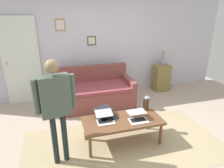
{
  "coord_description": "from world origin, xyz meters",
  "views": [
    {
      "loc": [
        1.05,
        2.84,
        2.21
      ],
      "look_at": [
        0.02,
        -0.69,
        0.8
      ],
      "focal_mm": 32.11,
      "sensor_mm": 36.0,
      "label": 1
    }
  ],
  "objects_px": {
    "couch": "(96,92)",
    "coffee_table": "(122,122)",
    "laptop_left": "(106,115)",
    "flower_vase": "(163,59)",
    "laptop_center": "(138,117)",
    "interior_door": "(22,62)",
    "side_shelf": "(161,78)",
    "laptop_right": "(105,119)",
    "french_press": "(147,103)",
    "person_standing": "(56,101)"
  },
  "relations": [
    {
      "from": "interior_door",
      "to": "person_standing",
      "type": "xyz_separation_m",
      "value": [
        -0.71,
        2.37,
        0.0
      ]
    },
    {
      "from": "couch",
      "to": "flower_vase",
      "type": "xyz_separation_m",
      "value": [
        -1.95,
        -0.36,
        0.59
      ]
    },
    {
      "from": "side_shelf",
      "to": "laptop_center",
      "type": "bearing_deg",
      "value": 52.0
    },
    {
      "from": "coffee_table",
      "to": "french_press",
      "type": "distance_m",
      "value": 0.6
    },
    {
      "from": "laptop_left",
      "to": "side_shelf",
      "type": "xyz_separation_m",
      "value": [
        -2.06,
        -1.79,
        -0.13
      ]
    },
    {
      "from": "coffee_table",
      "to": "flower_vase",
      "type": "distance_m",
      "value": 2.71
    },
    {
      "from": "coffee_table",
      "to": "french_press",
      "type": "height_order",
      "value": "french_press"
    },
    {
      "from": "couch",
      "to": "interior_door",
      "type": "bearing_deg",
      "value": -20.5
    },
    {
      "from": "laptop_right",
      "to": "french_press",
      "type": "height_order",
      "value": "french_press"
    },
    {
      "from": "laptop_right",
      "to": "flower_vase",
      "type": "height_order",
      "value": "flower_vase"
    },
    {
      "from": "laptop_center",
      "to": "side_shelf",
      "type": "xyz_separation_m",
      "value": [
        -1.58,
        -2.02,
        -0.13
      ]
    },
    {
      "from": "couch",
      "to": "coffee_table",
      "type": "bearing_deg",
      "value": 94.84
    },
    {
      "from": "interior_door",
      "to": "laptop_left",
      "type": "bearing_deg",
      "value": 126.75
    },
    {
      "from": "couch",
      "to": "side_shelf",
      "type": "xyz_separation_m",
      "value": [
        -1.95,
        -0.37,
        0.06
      ]
    },
    {
      "from": "couch",
      "to": "side_shelf",
      "type": "relative_size",
      "value": 2.38
    },
    {
      "from": "french_press",
      "to": "flower_vase",
      "type": "bearing_deg",
      "value": -126.56
    },
    {
      "from": "side_shelf",
      "to": "flower_vase",
      "type": "height_order",
      "value": "flower_vase"
    },
    {
      "from": "french_press",
      "to": "side_shelf",
      "type": "xyz_separation_m",
      "value": [
        -1.28,
        -1.73,
        -0.21
      ]
    },
    {
      "from": "laptop_right",
      "to": "flower_vase",
      "type": "xyz_separation_m",
      "value": [
        -2.11,
        -1.9,
        0.41
      ]
    },
    {
      "from": "side_shelf",
      "to": "laptop_right",
      "type": "bearing_deg",
      "value": 41.98
    },
    {
      "from": "laptop_center",
      "to": "person_standing",
      "type": "xyz_separation_m",
      "value": [
        1.28,
        0.12,
        0.54
      ]
    },
    {
      "from": "couch",
      "to": "french_press",
      "type": "bearing_deg",
      "value": 116.12
    },
    {
      "from": "laptop_left",
      "to": "laptop_center",
      "type": "relative_size",
      "value": 1.41
    },
    {
      "from": "laptop_center",
      "to": "french_press",
      "type": "bearing_deg",
      "value": -135.59
    },
    {
      "from": "interior_door",
      "to": "laptop_right",
      "type": "height_order",
      "value": "interior_door"
    },
    {
      "from": "laptop_left",
      "to": "side_shelf",
      "type": "height_order",
      "value": "side_shelf"
    },
    {
      "from": "laptop_center",
      "to": "person_standing",
      "type": "height_order",
      "value": "person_standing"
    },
    {
      "from": "laptop_right",
      "to": "flower_vase",
      "type": "distance_m",
      "value": 2.87
    },
    {
      "from": "side_shelf",
      "to": "person_standing",
      "type": "height_order",
      "value": "person_standing"
    },
    {
      "from": "laptop_center",
      "to": "french_press",
      "type": "distance_m",
      "value": 0.42
    },
    {
      "from": "laptop_center",
      "to": "french_press",
      "type": "xyz_separation_m",
      "value": [
        -0.29,
        -0.29,
        0.08
      ]
    },
    {
      "from": "laptop_left",
      "to": "flower_vase",
      "type": "height_order",
      "value": "flower_vase"
    },
    {
      "from": "interior_door",
      "to": "flower_vase",
      "type": "relative_size",
      "value": 4.36
    },
    {
      "from": "laptop_right",
      "to": "french_press",
      "type": "relative_size",
      "value": 1.14
    },
    {
      "from": "interior_door",
      "to": "side_shelf",
      "type": "height_order",
      "value": "interior_door"
    },
    {
      "from": "laptop_right",
      "to": "french_press",
      "type": "bearing_deg",
      "value": -168.48
    },
    {
      "from": "laptop_right",
      "to": "side_shelf",
      "type": "distance_m",
      "value": 2.84
    },
    {
      "from": "couch",
      "to": "coffee_table",
      "type": "xyz_separation_m",
      "value": [
        -0.13,
        1.58,
        0.09
      ]
    },
    {
      "from": "coffee_table",
      "to": "laptop_left",
      "type": "xyz_separation_m",
      "value": [
        0.24,
        -0.16,
        0.09
      ]
    },
    {
      "from": "interior_door",
      "to": "couch",
      "type": "relative_size",
      "value": 1.19
    },
    {
      "from": "laptop_center",
      "to": "laptop_right",
      "type": "relative_size",
      "value": 1.0
    },
    {
      "from": "laptop_left",
      "to": "laptop_right",
      "type": "relative_size",
      "value": 1.41
    },
    {
      "from": "laptop_center",
      "to": "side_shelf",
      "type": "distance_m",
      "value": 2.56
    },
    {
      "from": "couch",
      "to": "coffee_table",
      "type": "relative_size",
      "value": 1.29
    },
    {
      "from": "laptop_right",
      "to": "interior_door",
      "type": "bearing_deg",
      "value": -55.72
    },
    {
      "from": "laptop_right",
      "to": "side_shelf",
      "type": "bearing_deg",
      "value": -138.02
    },
    {
      "from": "interior_door",
      "to": "laptop_center",
      "type": "distance_m",
      "value": 3.06
    },
    {
      "from": "person_standing",
      "to": "coffee_table",
      "type": "bearing_deg",
      "value": -169.61
    },
    {
      "from": "coffee_table",
      "to": "side_shelf",
      "type": "height_order",
      "value": "side_shelf"
    },
    {
      "from": "laptop_left",
      "to": "laptop_center",
      "type": "distance_m",
      "value": 0.54
    }
  ]
}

